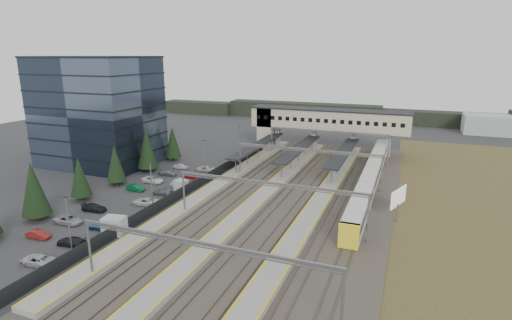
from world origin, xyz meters
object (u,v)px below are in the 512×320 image
at_px(footbridge, 318,121).
at_px(relay_cabin_near, 114,226).
at_px(billboard, 398,198).
at_px(office_building, 98,111).
at_px(train, 371,177).
at_px(relay_cabin_far, 181,185).

bearing_deg(footbridge, relay_cabin_near, -104.40).
bearing_deg(billboard, relay_cabin_near, -150.40).
relative_size(relay_cabin_near, footbridge, 0.08).
distance_m(office_building, train, 61.07).
bearing_deg(relay_cabin_far, office_building, 159.48).
relative_size(office_building, footbridge, 0.60).
xyz_separation_m(relay_cabin_near, train, (31.62, 34.57, 0.67)).
xyz_separation_m(office_building, train, (60.00, 4.92, -10.27)).
height_order(footbridge, train, footbridge).
height_order(relay_cabin_near, relay_cabin_far, relay_cabin_near).
height_order(footbridge, billboard, footbridge).
distance_m(train, billboard, 14.63).
bearing_deg(relay_cabin_near, office_building, 133.74).
bearing_deg(footbridge, office_building, -145.53).
relative_size(footbridge, train, 0.72).
relative_size(relay_cabin_far, footbridge, 0.06).
height_order(relay_cabin_far, footbridge, footbridge).
xyz_separation_m(office_building, footbridge, (43.70, 30.00, -4.26)).
bearing_deg(billboard, relay_cabin_far, -177.58).
bearing_deg(relay_cabin_far, train, 24.87).
xyz_separation_m(train, billboard, (5.42, -13.54, 1.18)).
bearing_deg(billboard, train, 111.82).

